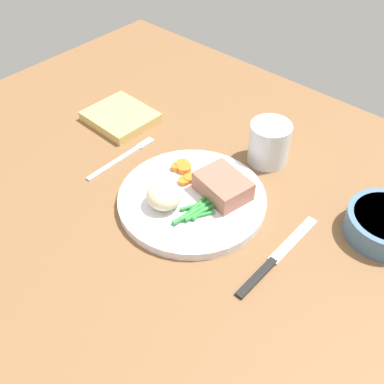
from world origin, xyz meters
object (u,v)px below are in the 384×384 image
object	(u,v)px
fork	(121,158)
knife	(276,257)
dinner_plate	(192,199)
napkin	(121,117)
water_glass	(269,145)
meat_portion	(223,186)

from	to	relation	value
fork	knife	bearing A→B (deg)	4.53
dinner_plate	napkin	size ratio (longest dim) A/B	1.93
water_glass	meat_portion	bearing A→B (deg)	-87.60
meat_portion	napkin	distance (cm)	31.70
knife	napkin	world-z (taller)	napkin
knife	water_glass	xyz separation A→B (cm)	(-15.04, 18.70, 3.26)
dinner_plate	napkin	bearing A→B (deg)	163.33
dinner_plate	water_glass	xyz separation A→B (cm)	(2.87, 18.42, 2.66)
meat_portion	knife	xyz separation A→B (cm)	(14.44, -4.33, -3.16)
knife	water_glass	world-z (taller)	water_glass
meat_portion	napkin	bearing A→B (deg)	172.21
napkin	fork	bearing A→B (deg)	-41.55
knife	napkin	bearing A→B (deg)	172.05
water_glass	napkin	bearing A→B (deg)	-161.83
meat_portion	water_glass	distance (cm)	14.38
knife	dinner_plate	bearing A→B (deg)	-178.19
napkin	water_glass	bearing A→B (deg)	18.17
knife	water_glass	size ratio (longest dim) A/B	2.54
dinner_plate	fork	world-z (taller)	dinner_plate
dinner_plate	water_glass	size ratio (longest dim) A/B	3.18
water_glass	fork	bearing A→B (deg)	-138.38
meat_portion	napkin	size ratio (longest dim) A/B	0.67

